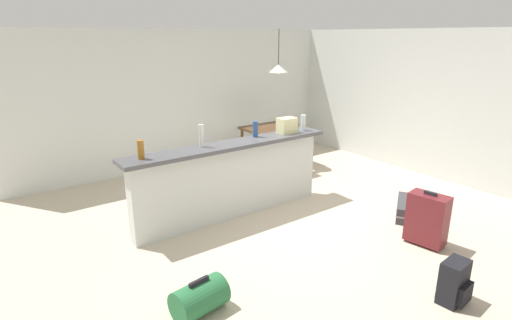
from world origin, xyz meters
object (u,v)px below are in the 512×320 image
(dining_chair_near_partition, at_px, (292,145))
(pendant_lamp, at_px, (278,68))
(bottle_amber, at_px, (141,150))
(dining_table, at_px, (274,132))
(duffel_bag_green, at_px, (200,298))
(grocery_bag, at_px, (287,125))
(bottle_white, at_px, (201,136))
(book_stack, at_px, (417,200))
(suitcase_upright_maroon, at_px, (427,219))
(bottle_clear, at_px, (303,123))
(backpack_black, at_px, (454,283))
(suitcase_flat_charcoal, at_px, (416,210))
(bottle_blue, at_px, (255,129))

(dining_chair_near_partition, distance_m, pendant_lamp, 1.41)
(bottle_amber, bearing_deg, dining_chair_near_partition, 16.23)
(dining_table, bearing_deg, duffel_bag_green, -136.83)
(grocery_bag, distance_m, duffel_bag_green, 2.97)
(bottle_white, height_order, book_stack, bottle_white)
(suitcase_upright_maroon, xyz_separation_m, book_stack, (0.56, 0.49, -0.08))
(suitcase_upright_maroon, bearing_deg, dining_table, 82.16)
(bottle_white, distance_m, duffel_bag_green, 2.14)
(bottle_clear, xyz_separation_m, pendant_lamp, (0.69, 1.44, 0.67))
(grocery_bag, height_order, backpack_black, grocery_bag)
(bottle_amber, distance_m, duffel_bag_green, 1.86)
(bottle_white, xyz_separation_m, suitcase_upright_maroon, (1.81, -2.09, -0.85))
(bottle_amber, bearing_deg, bottle_white, 4.12)
(book_stack, bearing_deg, grocery_bag, 123.07)
(bottle_amber, xyz_separation_m, bottle_white, (0.81, 0.06, 0.03))
(dining_table, bearing_deg, grocery_bag, -122.37)
(backpack_black, height_order, book_stack, backpack_black)
(dining_chair_near_partition, bearing_deg, bottle_clear, -123.03)
(backpack_black, bearing_deg, suitcase_upright_maroon, 44.87)
(grocery_bag, distance_m, suitcase_flat_charcoal, 2.12)
(bottle_white, relative_size, suitcase_upright_maroon, 0.43)
(bottle_amber, relative_size, suitcase_upright_maroon, 0.33)
(bottle_blue, bearing_deg, pendant_lamp, 42.14)
(suitcase_flat_charcoal, relative_size, backpack_black, 2.08)
(duffel_bag_green, bearing_deg, suitcase_upright_maroon, -9.55)
(dining_chair_near_partition, bearing_deg, duffel_bag_green, -142.47)
(bottle_blue, bearing_deg, grocery_bag, -8.13)
(bottle_clear, height_order, dining_chair_near_partition, bottle_clear)
(bottle_white, relative_size, grocery_bag, 1.10)
(suitcase_upright_maroon, bearing_deg, duffel_bag_green, 170.45)
(bottle_clear, xyz_separation_m, backpack_black, (-0.63, -2.80, -0.95))
(grocery_bag, xyz_separation_m, book_stack, (1.01, -1.55, -0.89))
(suitcase_upright_maroon, distance_m, book_stack, 0.75)
(bottle_amber, relative_size, book_stack, 0.90)
(backpack_black, relative_size, book_stack, 1.71)
(bottle_amber, relative_size, bottle_white, 0.77)
(duffel_bag_green, bearing_deg, dining_chair_near_partition, 37.53)
(bottle_clear, height_order, dining_table, bottle_clear)
(bottle_amber, relative_size, backpack_black, 0.52)
(dining_chair_near_partition, height_order, pendant_lamp, pendant_lamp)
(bottle_white, bearing_deg, grocery_bag, -1.99)
(book_stack, bearing_deg, bottle_blue, 133.05)
(grocery_bag, bearing_deg, duffel_bag_green, -145.75)
(suitcase_flat_charcoal, bearing_deg, grocery_bag, 123.70)
(dining_chair_near_partition, bearing_deg, bottle_white, -159.67)
(dining_chair_near_partition, bearing_deg, book_stack, -86.97)
(duffel_bag_green, distance_m, suitcase_upright_maroon, 2.81)
(bottle_amber, relative_size, bottle_blue, 1.01)
(suitcase_flat_charcoal, distance_m, book_stack, 0.15)
(bottle_amber, distance_m, grocery_bag, 2.18)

